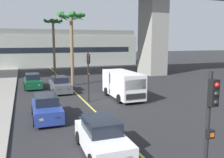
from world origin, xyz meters
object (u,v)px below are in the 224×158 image
(car_queue_second, at_px, (33,81))
(car_queue_third, at_px, (47,108))
(traffic_light_median_far, at_px, (88,70))
(palm_tree_mid_median, at_px, (71,25))
(traffic_light_median_near, at_px, (210,123))
(delivery_van, at_px, (123,84))
(palm_tree_near_median, at_px, (53,30))
(car_queue_front, at_px, (60,85))
(car_queue_fourth, at_px, (102,137))

(car_queue_second, xyz_separation_m, car_queue_third, (0.42, -11.41, 0.00))
(traffic_light_median_far, relative_size, palm_tree_mid_median, 0.51)
(traffic_light_median_near, distance_m, traffic_light_median_far, 13.79)
(car_queue_third, xyz_separation_m, traffic_light_median_near, (3.64, -10.49, 1.99))
(car_queue_third, relative_size, delivery_van, 0.78)
(palm_tree_near_median, bearing_deg, car_queue_front, -95.12)
(car_queue_second, height_order, traffic_light_median_far, traffic_light_median_far)
(traffic_light_median_far, height_order, palm_tree_mid_median, palm_tree_mid_median)
(car_queue_front, distance_m, car_queue_second, 4.02)
(car_queue_front, height_order, car_queue_second, same)
(delivery_van, relative_size, traffic_light_median_near, 1.26)
(car_queue_fourth, relative_size, traffic_light_median_far, 0.98)
(delivery_van, bearing_deg, palm_tree_mid_median, 110.52)
(delivery_van, bearing_deg, car_queue_fourth, -117.84)
(car_queue_second, distance_m, car_queue_third, 11.41)
(traffic_light_median_near, xyz_separation_m, palm_tree_mid_median, (0.30, 21.91, 4.09))
(car_queue_front, bearing_deg, traffic_light_median_far, -71.52)
(car_queue_third, bearing_deg, car_queue_second, 92.09)
(car_queue_second, height_order, palm_tree_mid_median, palm_tree_mid_median)
(car_queue_second, bearing_deg, car_queue_third, -87.91)
(traffic_light_median_far, height_order, palm_tree_near_median, palm_tree_near_median)
(car_queue_fourth, relative_size, palm_tree_mid_median, 0.50)
(car_queue_third, relative_size, traffic_light_median_near, 0.98)
(car_queue_front, height_order, palm_tree_mid_median, palm_tree_mid_median)
(delivery_van, distance_m, palm_tree_near_median, 21.60)
(car_queue_second, bearing_deg, car_queue_fourth, -82.35)
(car_queue_front, height_order, traffic_light_median_near, traffic_light_median_near)
(car_queue_second, distance_m, delivery_van, 10.71)
(car_queue_front, bearing_deg, traffic_light_median_near, -85.15)
(car_queue_front, bearing_deg, delivery_van, -43.92)
(car_queue_front, relative_size, palm_tree_near_median, 0.48)
(car_queue_fourth, distance_m, palm_tree_near_median, 30.66)
(car_queue_front, bearing_deg, car_queue_fourth, -90.61)
(palm_tree_mid_median, bearing_deg, car_queue_fourth, -96.74)
(traffic_light_median_far, bearing_deg, car_queue_fourth, -101.13)
(car_queue_second, relative_size, delivery_van, 0.79)
(traffic_light_median_near, relative_size, palm_tree_near_median, 0.49)
(palm_tree_mid_median, bearing_deg, palm_tree_near_median, 92.08)
(car_queue_third, xyz_separation_m, palm_tree_mid_median, (3.94, 11.42, 6.08))
(car_queue_third, xyz_separation_m, car_queue_fourth, (1.90, -5.83, 0.00))
(traffic_light_median_far, bearing_deg, car_queue_front, 108.48)
(palm_tree_near_median, bearing_deg, traffic_light_median_near, -89.74)
(car_queue_fourth, height_order, delivery_van, delivery_van)
(traffic_light_median_near, bearing_deg, car_queue_third, 109.11)
(car_queue_second, relative_size, palm_tree_near_median, 0.48)
(car_queue_fourth, bearing_deg, traffic_light_median_near, -69.56)
(car_queue_second, relative_size, palm_tree_mid_median, 0.50)
(car_queue_fourth, distance_m, palm_tree_mid_median, 18.41)
(car_queue_front, xyz_separation_m, car_queue_third, (-2.05, -8.23, 0.00))
(delivery_van, xyz_separation_m, traffic_light_median_near, (-3.24, -14.08, 1.43))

